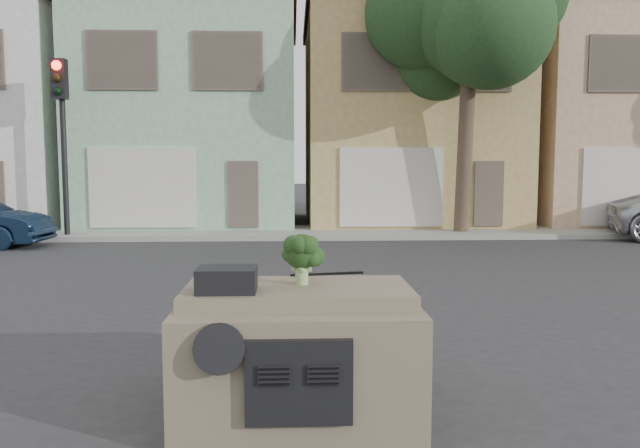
{
  "coord_description": "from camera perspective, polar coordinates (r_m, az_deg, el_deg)",
  "views": [
    {
      "loc": [
        -0.04,
        -8.4,
        2.16
      ],
      "look_at": [
        0.35,
        0.5,
        1.3
      ],
      "focal_mm": 35.0,
      "sensor_mm": 36.0,
      "label": 1
    }
  ],
  "objects": [
    {
      "name": "townhouse_tan",
      "position": [
        23.3,
        7.62,
        9.44
      ],
      "size": [
        7.2,
        8.2,
        7.55
      ],
      "primitive_type": "cube",
      "color": "tan",
      "rests_on": "ground"
    },
    {
      "name": "ground_plane",
      "position": [
        8.67,
        -2.17,
        -8.92
      ],
      "size": [
        120.0,
        120.0,
        0.0
      ],
      "primitive_type": "plane",
      "color": "#303033",
      "rests_on": "ground"
    },
    {
      "name": "tree_near",
      "position": [
        18.99,
        13.2,
        11.69
      ],
      "size": [
        4.4,
        4.0,
        8.5
      ],
      "primitive_type": "cube",
      "color": "#213F1E",
      "rests_on": "ground"
    },
    {
      "name": "instrument_hump",
      "position": [
        5.16,
        -8.5,
        -5.04
      ],
      "size": [
        0.48,
        0.38,
        0.2
      ],
      "primitive_type": "cube",
      "color": "black",
      "rests_on": "car_dashboard"
    },
    {
      "name": "townhouse_beige",
      "position": [
        25.69,
        24.52,
        8.63
      ],
      "size": [
        7.2,
        8.2,
        7.55
      ],
      "primitive_type": "cube",
      "color": "tan",
      "rests_on": "ground"
    },
    {
      "name": "sidewalk",
      "position": [
        19.01,
        -2.34,
        -0.78
      ],
      "size": [
        40.0,
        3.0,
        0.15
      ],
      "primitive_type": "cube",
      "color": "gray",
      "rests_on": "ground"
    },
    {
      "name": "traffic_signal",
      "position": [
        19.03,
        -22.46,
        6.28
      ],
      "size": [
        0.4,
        0.4,
        5.1
      ],
      "primitive_type": "cube",
      "color": "black",
      "rests_on": "ground"
    },
    {
      "name": "car_dashboard",
      "position": [
        5.63,
        -2.03,
        -11.0
      ],
      "size": [
        2.0,
        1.8,
        1.12
      ],
      "primitive_type": "cube",
      "color": "#756852",
      "rests_on": "ground"
    },
    {
      "name": "wiper_arm",
      "position": [
        5.87,
        0.66,
        -4.57
      ],
      "size": [
        0.69,
        0.15,
        0.02
      ],
      "primitive_type": "cube",
      "rotation": [
        0.0,
        0.0,
        0.17
      ],
      "color": "black",
      "rests_on": "car_dashboard"
    },
    {
      "name": "broccoli",
      "position": [
        5.39,
        -1.68,
        -3.18
      ],
      "size": [
        0.52,
        0.52,
        0.45
      ],
      "primitive_type": "cube",
      "rotation": [
        0.0,
        0.0,
        0.77
      ],
      "color": "black",
      "rests_on": "car_dashboard"
    },
    {
      "name": "townhouse_mint",
      "position": [
        23.21,
        -11.19,
        9.4
      ],
      "size": [
        7.2,
        8.2,
        7.55
      ],
      "primitive_type": "cube",
      "color": "#91BC99",
      "rests_on": "ground"
    }
  ]
}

